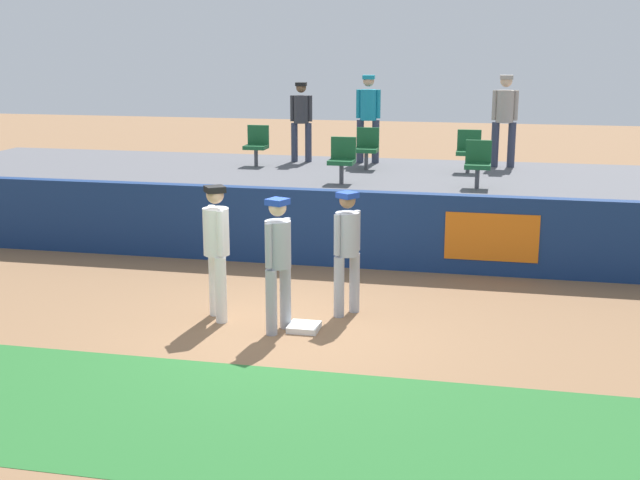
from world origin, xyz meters
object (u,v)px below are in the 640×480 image
(first_base, at_px, (304,327))
(seat_back_right, at_px, (469,149))
(player_runner_visitor, at_px, (278,256))
(seat_back_left, at_px, (257,143))
(player_fielder_home, at_px, (217,243))
(player_coach_visitor, at_px, (347,244))
(seat_front_center, at_px, (342,158))
(seat_back_center, at_px, (367,146))
(seat_front_right, at_px, (478,162))
(spectator_casual, at_px, (505,114))
(spectator_capped, at_px, (301,116))
(spectator_hooded, at_px, (368,112))

(first_base, distance_m, seat_back_right, 7.00)
(player_runner_visitor, bearing_deg, first_base, 130.21)
(seat_back_left, bearing_deg, player_fielder_home, -78.45)
(player_fielder_home, height_order, player_coach_visitor, player_fielder_home)
(player_runner_visitor, height_order, seat_back_left, seat_back_left)
(seat_front_center, relative_size, seat_back_center, 1.00)
(seat_back_center, distance_m, seat_front_right, 2.91)
(seat_front_center, distance_m, seat_back_center, 1.81)
(first_base, relative_size, spectator_casual, 0.21)
(seat_back_center, relative_size, spectator_capped, 0.49)
(seat_back_center, relative_size, seat_back_right, 1.00)
(seat_back_right, distance_m, spectator_casual, 1.29)
(seat_back_left, bearing_deg, seat_front_center, -39.70)
(player_fielder_home, distance_m, spectator_casual, 8.26)
(player_coach_visitor, bearing_deg, spectator_casual, -163.67)
(player_runner_visitor, bearing_deg, player_coach_visitor, 161.28)
(seat_back_left, xyz_separation_m, seat_front_right, (4.62, -1.80, 0.00))
(seat_back_left, relative_size, spectator_hooded, 0.45)
(player_fielder_home, relative_size, spectator_hooded, 1.00)
(seat_back_left, distance_m, spectator_capped, 1.22)
(seat_back_left, height_order, spectator_hooded, spectator_hooded)
(seat_back_left, bearing_deg, spectator_capped, 45.34)
(player_fielder_home, bearing_deg, player_runner_visitor, 36.38)
(seat_front_center, height_order, seat_back_right, same)
(seat_back_center, xyz_separation_m, spectator_casual, (2.72, 0.92, 0.62))
(seat_front_center, relative_size, spectator_capped, 0.49)
(first_base, height_order, spectator_capped, spectator_capped)
(seat_front_right, bearing_deg, spectator_hooded, 131.50)
(seat_front_center, xyz_separation_m, spectator_casual, (2.89, 2.71, 0.62))
(player_coach_visitor, xyz_separation_m, spectator_capped, (-2.22, 6.56, 1.17))
(player_runner_visitor, relative_size, seat_back_right, 2.13)
(first_base, xyz_separation_m, seat_back_right, (1.82, 6.56, 1.62))
(first_base, height_order, seat_front_center, seat_front_center)
(spectator_casual, bearing_deg, first_base, 68.25)
(seat_back_left, relative_size, spectator_casual, 0.45)
(seat_front_center, bearing_deg, first_base, -85.22)
(seat_front_center, bearing_deg, seat_back_left, 140.30)
(seat_front_right, bearing_deg, seat_back_left, 158.73)
(seat_front_center, bearing_deg, player_runner_visitor, -89.03)
(seat_back_center, xyz_separation_m, seat_front_right, (2.29, -1.80, -0.00))
(player_coach_visitor, distance_m, seat_back_right, 5.98)
(seat_back_right, bearing_deg, seat_back_center, -180.00)
(seat_back_left, height_order, spectator_casual, spectator_casual)
(first_base, xyz_separation_m, spectator_hooded, (-0.36, 7.49, 2.23))
(player_fielder_home, xyz_separation_m, seat_front_center, (0.87, 4.54, 0.59))
(player_runner_visitor, relative_size, seat_back_center, 2.13)
(player_runner_visitor, distance_m, seat_back_left, 7.07)
(player_coach_visitor, bearing_deg, first_base, 4.52)
(seat_front_right, bearing_deg, first_base, -113.36)
(seat_front_right, bearing_deg, player_fielder_home, -126.27)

